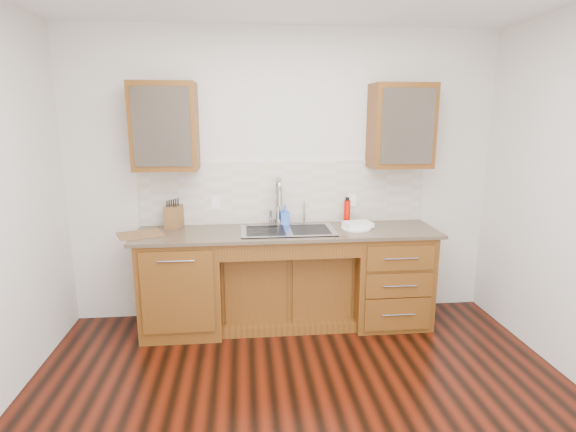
{
  "coord_description": "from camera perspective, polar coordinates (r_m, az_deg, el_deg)",
  "views": [
    {
      "loc": [
        -0.39,
        -2.45,
        1.92
      ],
      "look_at": [
        0.0,
        1.4,
        1.05
      ],
      "focal_mm": 28.0,
      "sensor_mm": 36.0,
      "label": 1
    }
  ],
  "objects": [
    {
      "name": "knife_block",
      "position": [
        4.25,
        -14.28,
        -0.07
      ],
      "size": [
        0.16,
        0.21,
        0.21
      ],
      "primitive_type": "cube",
      "rotation": [
        0.0,
        0.0,
        -0.28
      ],
      "color": "brown",
      "rests_on": "countertop"
    },
    {
      "name": "cup_right_b",
      "position": [
        4.32,
        15.33,
        10.27
      ],
      "size": [
        0.13,
        0.13,
        0.1
      ],
      "primitive_type": "imported",
      "rotation": [
        0.0,
        0.0,
        -0.31
      ],
      "color": "silver",
      "rests_on": "upper_cabinet_right"
    },
    {
      "name": "base_cabinet_center",
      "position": [
        4.3,
        -0.17,
        -8.76
      ],
      "size": [
        1.2,
        0.44,
        0.7
      ],
      "primitive_type": "cube",
      "color": "#593014",
      "rests_on": "ground"
    },
    {
      "name": "base_cabinet_right",
      "position": [
        4.37,
        12.54,
        -7.43
      ],
      "size": [
        0.7,
        0.62,
        0.88
      ],
      "primitive_type": "cube",
      "color": "#593014",
      "rests_on": "ground"
    },
    {
      "name": "base_cabinet_left",
      "position": [
        4.2,
        -13.2,
        -8.31
      ],
      "size": [
        0.7,
        0.62,
        0.88
      ],
      "primitive_type": "cube",
      "color": "#593014",
      "rests_on": "ground"
    },
    {
      "name": "wall_back",
      "position": [
        4.31,
        -0.53,
        5.06
      ],
      "size": [
        4.0,
        0.1,
        2.7
      ],
      "primitive_type": "cube",
      "color": "silver",
      "rests_on": "ground"
    },
    {
      "name": "cup_right_a",
      "position": [
        4.25,
        12.74,
        10.38
      ],
      "size": [
        0.15,
        0.15,
        0.1
      ],
      "primitive_type": "imported",
      "rotation": [
        0.0,
        0.0,
        0.23
      ],
      "color": "white",
      "rests_on": "upper_cabinet_right"
    },
    {
      "name": "upper_cabinet_right",
      "position": [
        4.28,
        14.14,
        11.02
      ],
      "size": [
        0.55,
        0.34,
        0.75
      ],
      "primitive_type": "cube",
      "color": "#593014",
      "rests_on": "wall_back"
    },
    {
      "name": "upper_cabinet_left",
      "position": [
        4.09,
        -15.35,
        10.89
      ],
      "size": [
        0.55,
        0.34,
        0.75
      ],
      "primitive_type": "cube",
      "color": "#593014",
      "rests_on": "wall_back"
    },
    {
      "name": "plate",
      "position": [
        4.13,
        8.64,
        -1.52
      ],
      "size": [
        0.32,
        0.32,
        0.02
      ],
      "primitive_type": "cylinder",
      "rotation": [
        0.0,
        0.0,
        0.18
      ],
      "color": "white",
      "rests_on": "countertop"
    },
    {
      "name": "filter_tap",
      "position": [
        4.24,
        2.09,
        0.53
      ],
      "size": [
        0.02,
        0.02,
        0.24
      ],
      "primitive_type": "cylinder",
      "color": "#999993",
      "rests_on": "countertop"
    },
    {
      "name": "water_bottle",
      "position": [
        4.29,
        7.5,
        0.48
      ],
      "size": [
        0.06,
        0.06,
        0.23
      ],
      "primitive_type": "cylinder",
      "rotation": [
        0.0,
        0.0,
        0.04
      ],
      "color": "#C80D00",
      "rests_on": "countertop"
    },
    {
      "name": "backsplash",
      "position": [
        4.27,
        -0.45,
        3.02
      ],
      "size": [
        2.7,
        0.02,
        0.59
      ],
      "primitive_type": "cube",
      "color": "beige",
      "rests_on": "wall_back"
    },
    {
      "name": "cutting_board",
      "position": [
        4.08,
        -18.27,
        -2.21
      ],
      "size": [
        0.43,
        0.37,
        0.02
      ],
      "primitive_type": "cube",
      "rotation": [
        0.0,
        0.0,
        0.38
      ],
      "color": "#AA6438",
      "rests_on": "countertop"
    },
    {
      "name": "outlet_left",
      "position": [
        4.26,
        -9.17,
        1.68
      ],
      "size": [
        0.08,
        0.01,
        0.12
      ],
      "primitive_type": "cube",
      "color": "white",
      "rests_on": "backsplash"
    },
    {
      "name": "cup_left_b",
      "position": [
        4.07,
        -13.91,
        10.23
      ],
      "size": [
        0.12,
        0.12,
        0.1
      ],
      "primitive_type": "imported",
      "rotation": [
        0.0,
        0.0,
        -0.19
      ],
      "color": "white",
      "rests_on": "upper_cabinet_left"
    },
    {
      "name": "faucet",
      "position": [
        4.18,
        -1.28,
        1.5
      ],
      "size": [
        0.04,
        0.04,
        0.4
      ],
      "primitive_type": "cylinder",
      "color": "#999993",
      "rests_on": "countertop"
    },
    {
      "name": "countertop",
      "position": [
        4.03,
        -0.04,
        -2.07
      ],
      "size": [
        2.7,
        0.65,
        0.03
      ],
      "primitive_type": "cube",
      "color": "#84705B",
      "rests_on": "base_cabinet_left"
    },
    {
      "name": "sink",
      "position": [
        4.03,
        -0.01,
        -3.09
      ],
      "size": [
        0.84,
        0.46,
        0.19
      ],
      "primitive_type": "cube",
      "color": "#9E9EA5",
      "rests_on": "countertop"
    },
    {
      "name": "outlet_right",
      "position": [
        4.38,
        8.07,
        2.01
      ],
      "size": [
        0.08,
        0.01,
        0.12
      ],
      "primitive_type": "cube",
      "color": "white",
      "rests_on": "backsplash"
    },
    {
      "name": "cup_left_a",
      "position": [
        4.12,
        -17.31,
        10.05
      ],
      "size": [
        0.14,
        0.14,
        0.09
      ],
      "primitive_type": "imported",
      "rotation": [
        0.0,
        0.0,
        -0.21
      ],
      "color": "white",
      "rests_on": "upper_cabinet_left"
    },
    {
      "name": "soap_bottle",
      "position": [
        4.22,
        -0.42,
        0.09
      ],
      "size": [
        0.09,
        0.09,
        0.18
      ],
      "primitive_type": "imported",
      "rotation": [
        0.0,
        0.0,
        0.1
      ],
      "color": "blue",
      "rests_on": "countertop"
    },
    {
      "name": "dish_towel",
      "position": [
        4.16,
        8.83,
        -1.04
      ],
      "size": [
        0.28,
        0.23,
        0.04
      ],
      "primitive_type": "cube",
      "rotation": [
        0.0,
        0.0,
        0.19
      ],
      "color": "white",
      "rests_on": "plate"
    }
  ]
}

